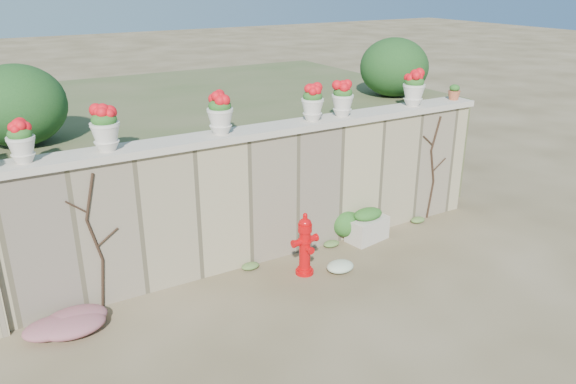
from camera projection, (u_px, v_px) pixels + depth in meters
ground at (333, 306)px, 7.60m from camera, size 80.00×80.00×0.00m
stone_wall at (269, 196)px, 8.69m from camera, size 8.00×0.40×2.00m
wall_cap at (268, 130)px, 8.30m from camera, size 8.10×0.52×0.10m
raised_fill at (192, 145)px, 11.26m from camera, size 9.00×6.00×2.00m
back_shrub_left at (17, 105)px, 7.57m from camera, size 1.30×1.30×1.10m
back_shrub_right at (394, 67)px, 10.70m from camera, size 1.30×1.30×1.10m
vine_left at (96, 241)px, 7.25m from camera, size 0.60×0.04×1.91m
vine_right at (433, 167)px, 10.04m from camera, size 0.60×0.04×1.91m
fire_hydrant at (305, 244)px, 8.27m from camera, size 0.42×0.30×0.98m
planter_box at (367, 225)px, 9.42m from camera, size 0.74×0.51×0.57m
green_shrub at (353, 222)px, 9.42m from camera, size 0.68×0.62×0.65m
magenta_clump at (69, 322)px, 7.02m from camera, size 1.03×0.69×0.27m
white_flowers at (339, 264)px, 8.51m from camera, size 0.57×0.45×0.20m
urn_pot_0 at (21, 142)px, 6.62m from camera, size 0.33×0.33×0.51m
urn_pot_1 at (105, 128)px, 7.08m from camera, size 0.37×0.37×0.58m
urn_pot_2 at (220, 114)px, 7.83m from camera, size 0.37×0.37×0.58m
urn_pot_3 at (313, 103)px, 8.56m from camera, size 0.35×0.35×0.54m
urn_pot_4 at (343, 99)px, 8.82m from camera, size 0.35×0.35×0.54m
urn_pot_5 at (414, 89)px, 9.52m from camera, size 0.38×0.38×0.59m
terracotta_pot at (454, 93)px, 10.04m from camera, size 0.22×0.22×0.26m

